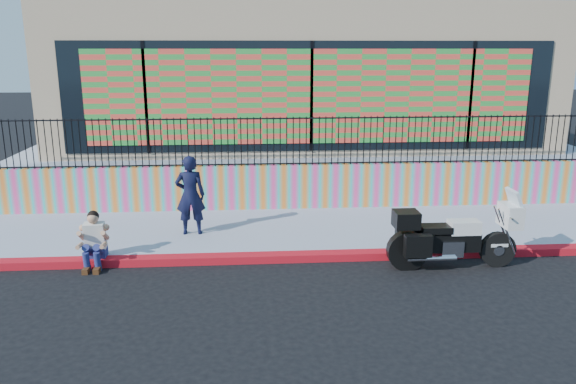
{
  "coord_description": "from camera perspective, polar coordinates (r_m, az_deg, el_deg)",
  "views": [
    {
      "loc": [
        -1.65,
        -10.35,
        4.07
      ],
      "look_at": [
        -0.82,
        1.2,
        1.09
      ],
      "focal_mm": 35.0,
      "sensor_mm": 36.0,
      "label": 1
    }
  ],
  "objects": [
    {
      "name": "ground",
      "position": [
        11.25,
        4.63,
        -6.83
      ],
      "size": [
        90.0,
        90.0,
        0.0
      ],
      "primitive_type": "plane",
      "color": "black",
      "rests_on": "ground"
    },
    {
      "name": "police_motorcycle",
      "position": [
        11.03,
        16.25,
        -4.3
      ],
      "size": [
        2.44,
        0.81,
        1.52
      ],
      "color": "black",
      "rests_on": "ground"
    },
    {
      "name": "police_officer",
      "position": [
        12.19,
        -9.9,
        -0.31
      ],
      "size": [
        0.64,
        0.43,
        1.72
      ],
      "primitive_type": "imported",
      "rotation": [
        0.0,
        0.0,
        3.17
      ],
      "color": "black",
      "rests_on": "sidewalk"
    },
    {
      "name": "sidewalk",
      "position": [
        12.76,
        3.53,
        -3.85
      ],
      "size": [
        16.0,
        3.0,
        0.15
      ],
      "primitive_type": "cube",
      "color": "#98A1B7",
      "rests_on": "ground"
    },
    {
      "name": "storefront_building",
      "position": [
        18.58,
        0.99,
        11.89
      ],
      "size": [
        14.0,
        8.06,
        4.0
      ],
      "color": "tan",
      "rests_on": "elevated_platform"
    },
    {
      "name": "seated_man",
      "position": [
        11.28,
        -19.15,
        -5.13
      ],
      "size": [
        0.54,
        0.71,
        1.06
      ],
      "color": "navy",
      "rests_on": "ground"
    },
    {
      "name": "metal_fence",
      "position": [
        13.88,
        2.77,
        5.21
      ],
      "size": [
        15.8,
        0.04,
        1.2
      ],
      "primitive_type": null,
      "color": "black",
      "rests_on": "mural_wall"
    },
    {
      "name": "mural_wall",
      "position": [
        14.11,
        2.71,
        0.6
      ],
      "size": [
        16.0,
        0.2,
        1.1
      ],
      "primitive_type": "cube",
      "color": "#FA418F",
      "rests_on": "sidewalk"
    },
    {
      "name": "elevated_platform",
      "position": [
        19.09,
        0.9,
        4.03
      ],
      "size": [
        16.0,
        10.0,
        1.25
      ],
      "primitive_type": "cube",
      "color": "#98A1B7",
      "rests_on": "ground"
    },
    {
      "name": "red_curb",
      "position": [
        11.22,
        4.64,
        -6.48
      ],
      "size": [
        16.0,
        0.3,
        0.15
      ],
      "primitive_type": "cube",
      "color": "red",
      "rests_on": "ground"
    }
  ]
}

